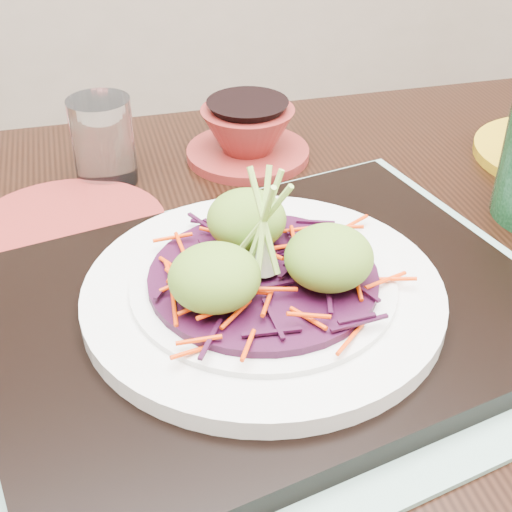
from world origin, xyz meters
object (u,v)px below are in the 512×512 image
object	(u,v)px
serving_tray	(263,311)
terracotta_side_plate	(67,232)
dining_table	(283,381)
terracotta_bowl_set	(248,136)
white_plate	(263,292)
water_glass	(103,142)

from	to	relation	value
serving_tray	terracotta_side_plate	xyz separation A→B (m)	(-0.14, 0.18, -0.01)
dining_table	terracotta_bowl_set	xyz separation A→B (m)	(0.04, 0.27, 0.13)
white_plate	terracotta_bowl_set	xyz separation A→B (m)	(0.07, 0.30, -0.01)
serving_tray	terracotta_side_plate	size ratio (longest dim) A/B	2.30
serving_tray	terracotta_bowl_set	xyz separation A→B (m)	(0.07, 0.30, 0.01)
terracotta_side_plate	water_glass	world-z (taller)	water_glass
white_plate	terracotta_bowl_set	size ratio (longest dim) A/B	1.56
terracotta_side_plate	serving_tray	bearing A→B (deg)	-51.20
dining_table	water_glass	world-z (taller)	water_glass
dining_table	serving_tray	world-z (taller)	serving_tray
terracotta_side_plate	terracotta_bowl_set	bearing A→B (deg)	28.40
white_plate	serving_tray	bearing A→B (deg)	75.07
serving_tray	dining_table	bearing A→B (deg)	36.28
serving_tray	white_plate	size ratio (longest dim) A/B	1.54
serving_tray	terracotta_bowl_set	size ratio (longest dim) A/B	2.41
terracotta_side_plate	water_glass	xyz separation A→B (m)	(0.05, 0.11, 0.04)
dining_table	serving_tray	size ratio (longest dim) A/B	2.88
dining_table	serving_tray	xyz separation A→B (m)	(-0.03, -0.03, 0.12)
dining_table	terracotta_side_plate	xyz separation A→B (m)	(-0.18, 0.15, 0.11)
serving_tray	terracotta_side_plate	bearing A→B (deg)	118.94
white_plate	terracotta_bowl_set	distance (m)	0.31
dining_table	terracotta_side_plate	world-z (taller)	terracotta_side_plate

